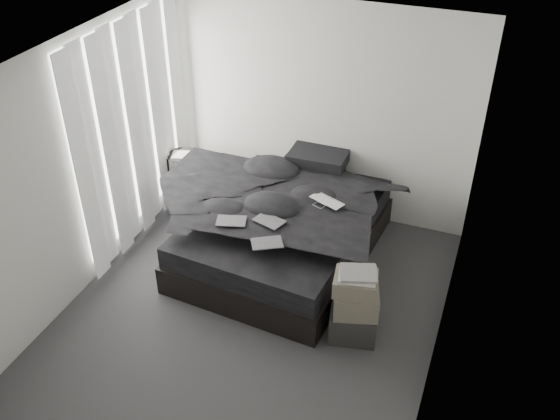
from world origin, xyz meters
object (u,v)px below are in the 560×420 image
(bed, at_px, (283,242))
(laptop, at_px, (324,197))
(side_stand, at_px, (185,179))
(box_lower, at_px, (353,323))

(bed, xyz_separation_m, laptop, (0.44, 0.02, 0.70))
(side_stand, xyz_separation_m, box_lower, (2.59, -1.50, -0.19))
(bed, relative_size, laptop, 6.24)
(bed, height_order, laptop, laptop)
(bed, bearing_deg, side_stand, 165.15)
(laptop, relative_size, side_stand, 0.54)
(laptop, xyz_separation_m, side_stand, (-1.95, 0.52, -0.51))
(bed, bearing_deg, laptop, 7.50)
(bed, xyz_separation_m, side_stand, (-1.52, 0.54, 0.19))
(bed, distance_m, box_lower, 1.44)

